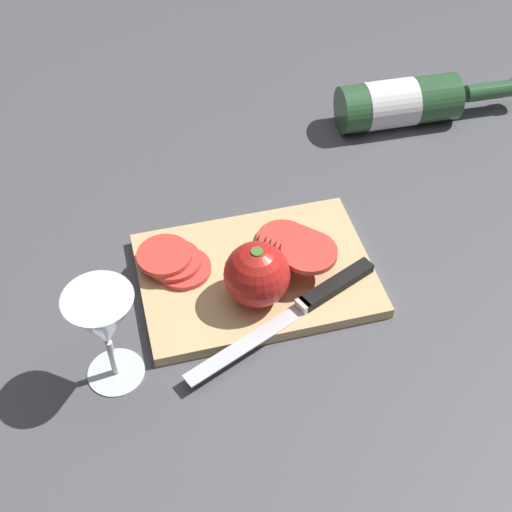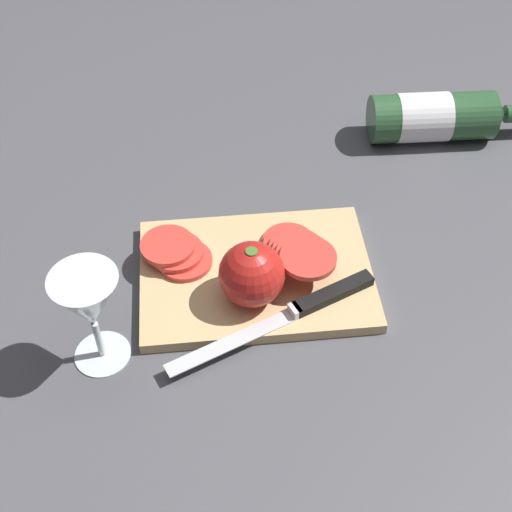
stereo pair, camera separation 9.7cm
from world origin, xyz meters
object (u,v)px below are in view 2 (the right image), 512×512
object	(u,v)px
wine_glass	(89,305)
knife	(314,303)
tomato_slice_stack_far	(176,253)
wine_bottle	(438,117)
whole_tomato	(252,274)
tomato_slice_stack_near	(298,250)

from	to	relation	value
wine_glass	knife	distance (m)	0.29
knife	tomato_slice_stack_far	size ratio (longest dim) A/B	2.90
wine_bottle	wine_glass	size ratio (longest dim) A/B	2.23
wine_glass	whole_tomato	bearing A→B (deg)	-162.42
tomato_slice_stack_near	whole_tomato	bearing A→B (deg)	37.95
wine_bottle	tomato_slice_stack_near	size ratio (longest dim) A/B	2.29
wine_glass	knife	bearing A→B (deg)	-172.22
whole_tomato	tomato_slice_stack_near	xyz separation A→B (m)	(-0.07, -0.05, -0.02)
tomato_slice_stack_near	wine_glass	bearing A→B (deg)	23.58
whole_tomato	tomato_slice_stack_far	bearing A→B (deg)	-38.14
wine_bottle	whole_tomato	xyz separation A→B (m)	(0.35, 0.33, 0.02)
knife	tomato_slice_stack_far	distance (m)	0.21
wine_glass	tomato_slice_stack_far	world-z (taller)	wine_glass
tomato_slice_stack_near	tomato_slice_stack_far	distance (m)	0.17
whole_tomato	knife	world-z (taller)	whole_tomato
wine_bottle	wine_glass	world-z (taller)	wine_glass
knife	tomato_slice_stack_far	xyz separation A→B (m)	(0.18, -0.10, 0.01)
wine_glass	tomato_slice_stack_near	world-z (taller)	wine_glass
wine_bottle	tomato_slice_stack_far	distance (m)	0.51
tomato_slice_stack_near	tomato_slice_stack_far	bearing A→B (deg)	-7.88
whole_tomato	wine_bottle	bearing A→B (deg)	-135.96
wine_bottle	knife	world-z (taller)	wine_bottle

